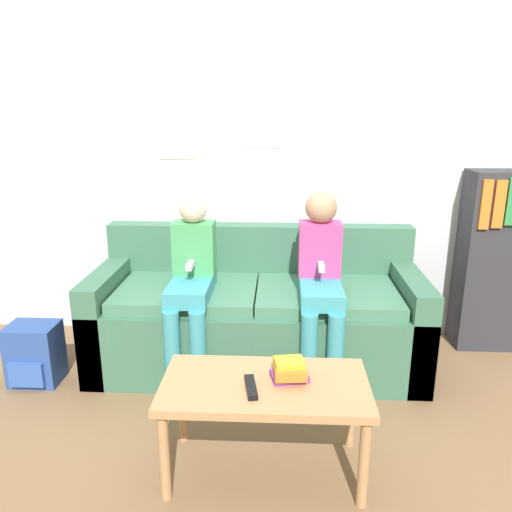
% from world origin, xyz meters
% --- Properties ---
extents(ground_plane, '(10.00, 10.00, 0.00)m').
position_xyz_m(ground_plane, '(0.00, 0.00, 0.00)').
color(ground_plane, brown).
extents(wall_back, '(8.00, 0.06, 2.60)m').
position_xyz_m(wall_back, '(-0.00, 0.99, 1.30)').
color(wall_back, silver).
rests_on(wall_back, ground_plane).
extents(couch, '(1.97, 0.78, 0.82)m').
position_xyz_m(couch, '(0.00, 0.50, 0.29)').
color(couch, '#38664C').
rests_on(couch, ground_plane).
extents(coffee_table, '(0.87, 0.46, 0.43)m').
position_xyz_m(coffee_table, '(0.08, -0.50, 0.38)').
color(coffee_table, '#AD7F51').
rests_on(coffee_table, ground_plane).
extents(person_left, '(0.24, 0.54, 1.06)m').
position_xyz_m(person_left, '(-0.37, 0.31, 0.60)').
color(person_left, teal).
rests_on(person_left, ground_plane).
extents(person_right, '(0.24, 0.54, 1.09)m').
position_xyz_m(person_right, '(0.37, 0.31, 0.63)').
color(person_right, teal).
rests_on(person_right, ground_plane).
extents(tv_remote, '(0.07, 0.17, 0.02)m').
position_xyz_m(tv_remote, '(0.03, -0.56, 0.44)').
color(tv_remote, black).
rests_on(tv_remote, coffee_table).
extents(book_stack, '(0.17, 0.15, 0.09)m').
position_xyz_m(book_stack, '(0.18, -0.47, 0.47)').
color(book_stack, '#7A3389').
rests_on(book_stack, coffee_table).
extents(bookshelf, '(0.51, 0.27, 1.17)m').
position_xyz_m(bookshelf, '(1.57, 0.81, 0.59)').
color(bookshelf, '#2D2D33').
rests_on(bookshelf, ground_plane).
extents(backpack, '(0.28, 0.24, 0.35)m').
position_xyz_m(backpack, '(-1.27, 0.18, 0.17)').
color(backpack, '#284789').
rests_on(backpack, ground_plane).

